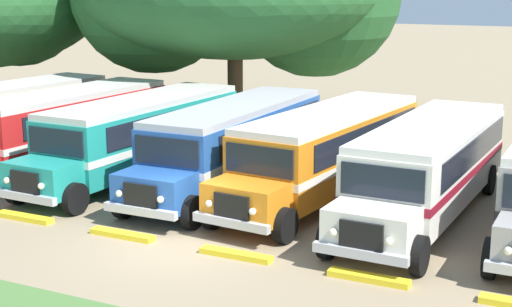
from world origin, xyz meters
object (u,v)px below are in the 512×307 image
Objects in this scene: parked_bus_slot_1 at (65,124)px; parked_bus_slot_2 at (140,133)px; parked_bus_slot_3 at (234,140)px; parked_bus_slot_0 at (3,116)px; parked_bus_slot_4 at (327,149)px; parked_bus_slot_5 at (428,165)px.

parked_bus_slot_2 is (3.64, -0.22, 0.00)m from parked_bus_slot_1.
parked_bus_slot_3 is (7.34, 0.13, 0.00)m from parked_bus_slot_1.
parked_bus_slot_0 is at bearing -92.05° from parked_bus_slot_1.
parked_bus_slot_4 is (10.74, 0.30, 0.00)m from parked_bus_slot_1.
parked_bus_slot_3 is at bearing 94.45° from parked_bus_slot_0.
parked_bus_slot_5 is (14.27, -0.43, 0.00)m from parked_bus_slot_1.
parked_bus_slot_1 is (3.49, -0.29, 0.00)m from parked_bus_slot_0.
parked_bus_slot_0 is 17.77m from parked_bus_slot_5.
parked_bus_slot_3 is 6.94m from parked_bus_slot_5.
parked_bus_slot_0 and parked_bus_slot_4 have the same top height.
parked_bus_slot_4 is at bearing -99.85° from parked_bus_slot_5.
parked_bus_slot_0 is at bearing -91.94° from parked_bus_slot_2.
parked_bus_slot_3 is 0.99× the size of parked_bus_slot_4.
parked_bus_slot_0 and parked_bus_slot_2 have the same top height.
parked_bus_slot_0 is at bearing -84.50° from parked_bus_slot_4.
parked_bus_slot_5 is (6.92, -0.56, 0.00)m from parked_bus_slot_3.
parked_bus_slot_1 is 3.64m from parked_bus_slot_2.
parked_bus_slot_5 is at bearing 92.98° from parked_bus_slot_0.
parked_bus_slot_3 is 1.00× the size of parked_bus_slot_5.
parked_bus_slot_1 is 1.00× the size of parked_bus_slot_3.
parked_bus_slot_0 is 10.84m from parked_bus_slot_3.
parked_bus_slot_1 is 0.99× the size of parked_bus_slot_4.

